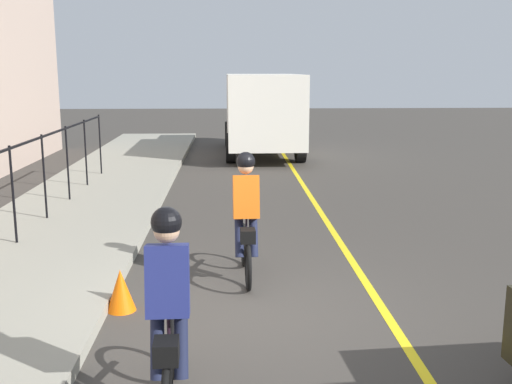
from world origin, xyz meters
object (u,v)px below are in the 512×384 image
(cyclist_follow, at_px, (169,312))
(box_truck_background, at_px, (262,110))
(traffic_cone_near, at_px, (121,290))
(cyclist_lead, at_px, (246,217))

(cyclist_follow, height_order, box_truck_background, box_truck_background)
(traffic_cone_near, bearing_deg, box_truck_background, -10.07)
(cyclist_lead, relative_size, cyclist_follow, 1.00)
(cyclist_lead, height_order, cyclist_follow, same)
(cyclist_follow, bearing_deg, cyclist_lead, -14.43)
(cyclist_follow, relative_size, traffic_cone_near, 3.46)
(cyclist_lead, bearing_deg, cyclist_follow, 165.57)
(cyclist_follow, relative_size, box_truck_background, 0.27)
(traffic_cone_near, bearing_deg, cyclist_follow, -160.14)
(cyclist_lead, xyz_separation_m, traffic_cone_near, (-1.08, 1.58, -0.65))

